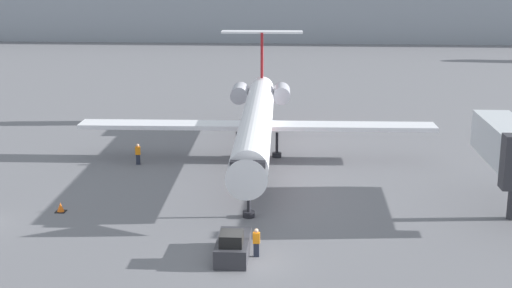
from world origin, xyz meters
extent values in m
plane|color=slate|center=(0.00, 0.00, 0.00)|extent=(600.00, 600.00, 0.00)
cube|color=#8C939E|center=(0.00, 120.00, 7.30)|extent=(180.00, 16.00, 14.60)
cylinder|color=white|center=(-0.47, 20.11, 3.49)|extent=(3.43, 28.11, 2.62)
cone|color=white|center=(-0.03, 5.05, 3.49)|extent=(2.68, 2.17, 2.62)
cube|color=black|center=(-0.05, 5.89, 3.95)|extent=(2.25, 0.76, 0.44)
cone|color=white|center=(-0.92, 35.57, 3.49)|extent=(2.44, 2.95, 2.36)
cube|color=maroon|center=(-0.47, 20.11, 2.64)|extent=(3.09, 25.30, 0.20)
cube|color=white|center=(7.64, 21.75, 2.90)|extent=(13.76, 2.89, 0.36)
cube|color=white|center=(-8.66, 21.28, 2.90)|extent=(13.76, 2.89, 0.36)
cylinder|color=#ADADB7|center=(1.25, 31.95, 3.82)|extent=(1.77, 3.61, 1.66)
cylinder|color=#ADADB7|center=(-2.87, 31.83, 3.82)|extent=(1.77, 3.61, 1.66)
cube|color=maroon|center=(-0.93, 36.15, 7.10)|extent=(0.30, 2.21, 4.59)
cube|color=white|center=(-0.93, 36.15, 9.40)|extent=(8.32, 2.04, 0.20)
cylinder|color=black|center=(-0.09, 7.10, 1.09)|extent=(0.24, 0.24, 2.18)
cylinder|color=black|center=(-0.09, 7.10, 0.20)|extent=(0.80, 0.80, 0.40)
cylinder|color=black|center=(-2.23, 22.06, 1.09)|extent=(0.24, 0.24, 2.18)
cylinder|color=black|center=(-2.23, 22.06, 0.20)|extent=(0.80, 0.80, 0.40)
cylinder|color=black|center=(1.18, 22.16, 1.09)|extent=(0.24, 0.24, 2.18)
cylinder|color=black|center=(1.18, 22.16, 0.20)|extent=(0.80, 0.80, 0.40)
cube|color=#2D2D33|center=(-0.47, 0.52, 0.54)|extent=(1.81, 3.91, 1.09)
cube|color=black|center=(-0.47, -0.34, 1.44)|extent=(1.27, 1.41, 0.70)
cube|color=black|center=(-0.47, 2.39, 0.38)|extent=(1.63, 0.30, 0.65)
cube|color=#232838|center=(0.84, 0.64, 0.41)|extent=(0.32, 0.20, 0.81)
cube|color=orange|center=(0.84, 0.64, 1.13)|extent=(0.40, 0.24, 0.64)
sphere|color=tan|center=(0.84, 0.64, 1.57)|extent=(0.24, 0.24, 0.24)
cube|color=#232838|center=(-10.21, 19.10, 0.42)|extent=(0.32, 0.20, 0.85)
cube|color=orange|center=(-10.21, 19.10, 1.18)|extent=(0.40, 0.24, 0.67)
sphere|color=tan|center=(-10.21, 19.10, 1.64)|extent=(0.25, 0.25, 0.25)
cube|color=black|center=(-12.77, 7.27, 0.02)|extent=(0.68, 0.68, 0.04)
cone|color=orange|center=(-12.77, 7.27, 0.34)|extent=(0.49, 0.49, 0.60)
cube|color=#B2B7BC|center=(17.07, 10.61, 4.50)|extent=(2.60, 8.98, 2.60)
camera|label=1|loc=(3.33, -36.97, 16.18)|focal=50.00mm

